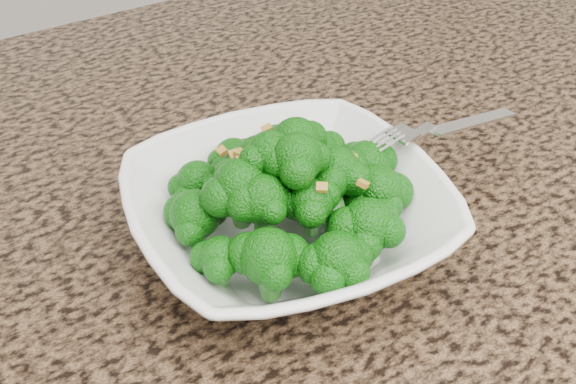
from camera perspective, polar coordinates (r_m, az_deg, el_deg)
granite_counter at (r=0.49m, az=-8.74°, el=-12.99°), size 1.64×1.04×0.03m
bowl at (r=0.53m, az=-0.00°, el=-1.91°), size 0.26×0.26×0.06m
broccoli_pile at (r=0.49m, az=-0.00°, el=3.78°), size 0.20×0.20×0.07m
garlic_topping at (r=0.47m, az=-0.00°, el=7.61°), size 0.12×0.12×0.01m
fork at (r=0.57m, az=10.88°, el=4.84°), size 0.18×0.05×0.01m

